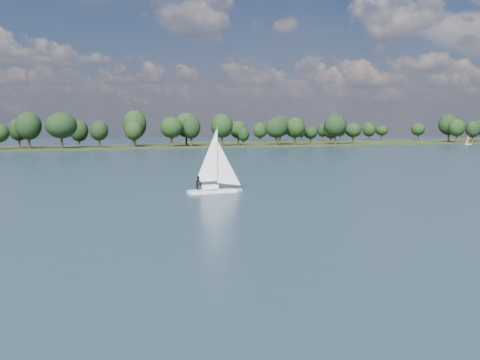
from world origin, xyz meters
The scene contains 6 objects.
ground centered at (0.00, 100.00, 0.00)m, with size 700.00×700.00×0.00m, color #233342.
far_shore centered at (0.00, 212.00, 0.00)m, with size 660.00×40.00×1.50m, color black.
far_shore_back centered at (160.00, 260.00, 0.00)m, with size 220.00×30.00×1.40m, color black.
sailboat centered at (-9.39, 47.41, 2.59)m, with size 7.07×2.07×9.27m.
dinghy_orange centered at (183.68, 185.86, 1.22)m, with size 3.34×1.60×5.14m.
treeline centered at (-0.22, 207.07, 8.18)m, with size 563.37×73.83×18.42m.
Camera 1 is at (-34.59, -19.24, 8.74)m, focal length 40.00 mm.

